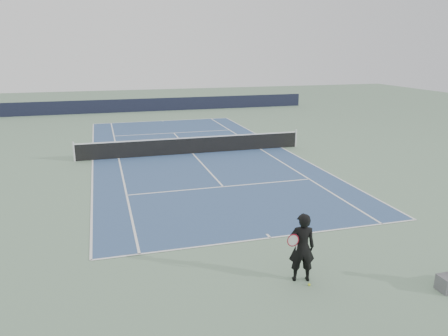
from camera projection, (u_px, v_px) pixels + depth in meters
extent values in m
plane|color=slate|center=(193.00, 154.00, 24.89)|extent=(80.00, 80.00, 0.00)
cube|color=#324D77|center=(193.00, 154.00, 24.89)|extent=(10.97, 23.77, 0.01)
cylinder|color=silver|center=(74.00, 152.00, 23.05)|extent=(0.10, 0.10, 1.07)
cylinder|color=silver|center=(296.00, 138.00, 26.44)|extent=(0.10, 0.10, 1.07)
cube|color=black|center=(192.00, 146.00, 24.77)|extent=(12.80, 0.03, 0.90)
cube|color=white|center=(192.00, 138.00, 24.64)|extent=(12.80, 0.04, 0.06)
cube|color=black|center=(153.00, 105.00, 41.30)|extent=(30.00, 0.25, 1.20)
imported|color=black|center=(302.00, 247.00, 11.16)|extent=(0.80, 0.66, 1.85)
torus|color=maroon|center=(293.00, 240.00, 10.97)|extent=(0.34, 0.18, 0.36)
cylinder|color=white|center=(293.00, 240.00, 10.97)|extent=(0.29, 0.14, 0.32)
cylinder|color=white|center=(296.00, 249.00, 11.10)|extent=(0.08, 0.13, 0.27)
sphere|color=#C6D82C|center=(309.00, 285.00, 11.11)|extent=(0.07, 0.07, 0.07)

